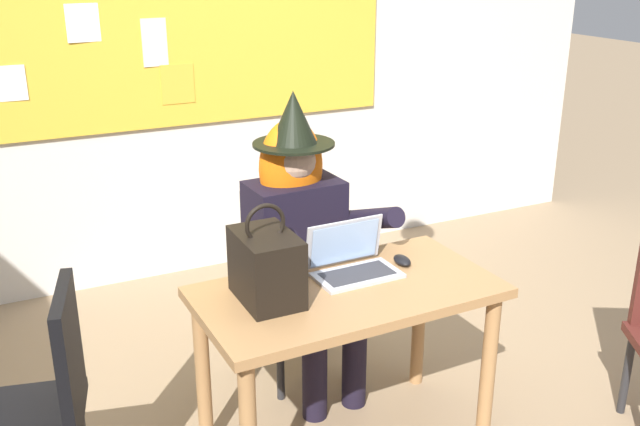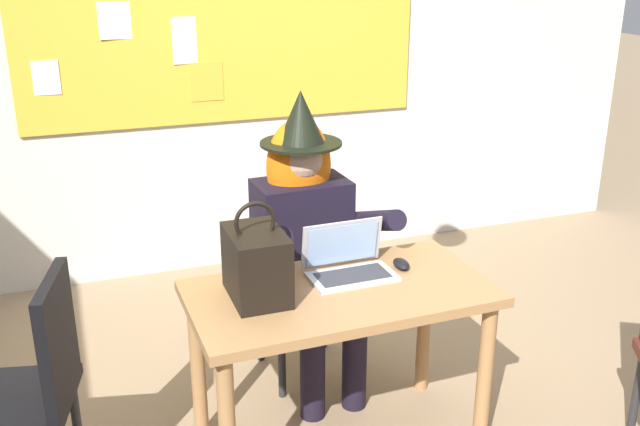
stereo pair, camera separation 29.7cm
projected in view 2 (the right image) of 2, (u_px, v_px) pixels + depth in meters
The scene contains 8 objects.
wall_back_bulletin at pixel (224, 58), 4.35m from camera, with size 5.83×2.19×2.61m.
desk_main at pixel (340, 315), 2.81m from camera, with size 1.18×0.64×0.72m.
chair_at_desk at pixel (298, 270), 3.45m from camera, with size 0.43×0.43×0.90m.
person_costumed at pixel (307, 225), 3.25m from camera, with size 0.61×0.66×1.38m.
laptop at pixel (348, 263), 2.88m from camera, with size 0.34×0.24×0.21m.
computer_mouse at pixel (401, 264), 2.95m from camera, with size 0.06×0.10×0.03m, color black.
handbag at pixel (256, 263), 2.67m from camera, with size 0.20×0.30×0.38m.
chair_spare_by_window at pixel (31, 384), 2.53m from camera, with size 0.50×0.50×0.91m.
Camera 2 is at (-0.95, -2.38, 1.95)m, focal length 40.65 mm.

